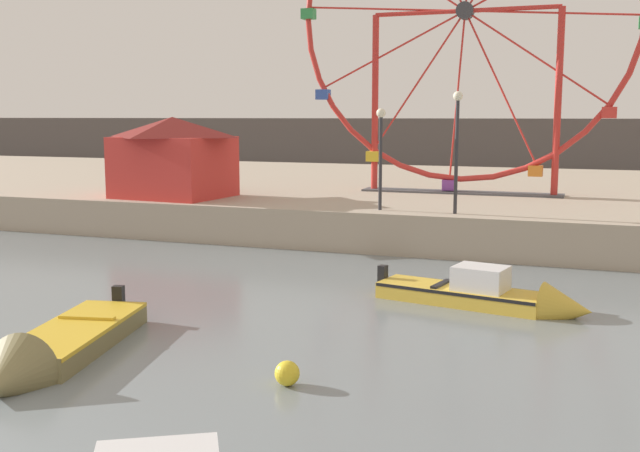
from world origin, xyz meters
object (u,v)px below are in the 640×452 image
motorboat_olive_wood (52,351)px  motorboat_mustard_yellow (496,296)px  carnival_booth_red_striped (173,156)px  promenade_lamp_far (381,143)px  mooring_buoy_orange (287,373)px  promenade_lamp_near (457,134)px  ferris_wheel_red_frame (465,16)px

motorboat_olive_wood → motorboat_mustard_yellow: (7.30, 7.13, 0.05)m
motorboat_mustard_yellow → carnival_booth_red_striped: bearing=161.0°
promenade_lamp_far → mooring_buoy_orange: bearing=-80.8°
motorboat_olive_wood → mooring_buoy_orange: 4.63m
motorboat_olive_wood → carnival_booth_red_striped: bearing=-169.2°
promenade_lamp_far → promenade_lamp_near: bearing=-2.2°
promenade_lamp_near → motorboat_olive_wood: bearing=-110.1°
ferris_wheel_red_frame → mooring_buoy_orange: size_ratio=32.77×
motorboat_olive_wood → motorboat_mustard_yellow: bearing=122.0°
promenade_lamp_far → carnival_booth_red_striped: bearing=172.4°
motorboat_olive_wood → motorboat_mustard_yellow: size_ratio=0.99×
motorboat_mustard_yellow → promenade_lamp_near: (-2.24, 6.71, 3.73)m
carnival_booth_red_striped → mooring_buoy_orange: size_ratio=10.76×
motorboat_mustard_yellow → promenade_lamp_far: 9.05m
promenade_lamp_near → promenade_lamp_far: 2.64m
promenade_lamp_near → promenade_lamp_far: size_ratio=1.16×
carnival_booth_red_striped → motorboat_olive_wood: bearing=-62.2°
motorboat_olive_wood → mooring_buoy_orange: (4.61, 0.46, -0.03)m
mooring_buoy_orange → motorboat_mustard_yellow: bearing=68.0°
motorboat_olive_wood → promenade_lamp_near: 15.21m
ferris_wheel_red_frame → promenade_lamp_near: (0.99, -6.72, -4.62)m
ferris_wheel_red_frame → promenade_lamp_far: 8.41m
carnival_booth_red_striped → mooring_buoy_orange: (11.07, -14.67, -2.83)m
motorboat_olive_wood → promenade_lamp_far: (2.44, 13.94, 3.46)m
motorboat_mustard_yellow → promenade_lamp_far: bearing=136.7°
motorboat_mustard_yellow → mooring_buoy_orange: bearing=-100.8°
motorboat_olive_wood → promenade_lamp_near: (5.06, 13.84, 3.77)m
motorboat_mustard_yellow → mooring_buoy_orange: 7.19m
ferris_wheel_red_frame → carnival_booth_red_striped: 13.09m
promenade_lamp_near → mooring_buoy_orange: (-0.45, -13.39, -3.80)m
motorboat_mustard_yellow → mooring_buoy_orange: size_ratio=12.41×
ferris_wheel_red_frame → mooring_buoy_orange: 21.80m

